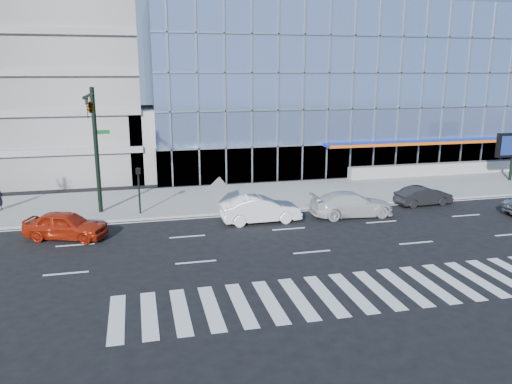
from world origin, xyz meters
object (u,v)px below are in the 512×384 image
white_sedan (261,209)px  dark_sedan (423,196)px  traffic_signal (92,121)px  pedestrian (0,198)px  white_suv (351,204)px  ped_signal_post (139,183)px  red_sedan (66,225)px  tilted_panel (218,190)px

white_sedan → dark_sedan: size_ratio=1.23×
traffic_signal → pedestrian: size_ratio=4.89×
white_suv → dark_sedan: size_ratio=1.35×
traffic_signal → white_sedan: traffic_signal is taller
white_sedan → ped_signal_post: bearing=65.6°
traffic_signal → white_suv: bearing=-10.4°
traffic_signal → white_suv: 16.86m
traffic_signal → pedestrian: (-6.46, 3.41, -5.20)m
white_sedan → red_sedan: (-11.28, -0.52, -0.03)m
traffic_signal → white_suv: size_ratio=1.48×
red_sedan → pedestrian: size_ratio=2.79×
ped_signal_post → dark_sedan: ped_signal_post is taller
ped_signal_post → pedestrian: (-8.96, 3.04, -1.17)m
white_sedan → tilted_panel: tilted_panel is taller
red_sedan → pedestrian: pedestrian is taller
ped_signal_post → white_suv: size_ratio=0.56×
red_sedan → tilted_panel: tilted_panel is taller
ped_signal_post → dark_sedan: 19.37m
ped_signal_post → red_sedan: size_ratio=0.66×
ped_signal_post → red_sedan: 5.66m
pedestrian → tilted_panel: size_ratio=1.26×
dark_sedan → tilted_panel: size_ratio=3.08×
traffic_signal → ped_signal_post: size_ratio=2.67×
white_suv → red_sedan: size_ratio=1.18×
dark_sedan → red_sedan: 23.35m
white_suv → white_sedan: bearing=90.7°
white_suv → red_sedan: bearing=93.0°
traffic_signal → dark_sedan: 22.46m
white_suv → red_sedan: 17.29m
ped_signal_post → white_sedan: bearing=-23.7°
white_suv → tilted_panel: tilted_panel is taller
traffic_signal → dark_sedan: size_ratio=2.00×
red_sedan → white_suv: bearing=-68.3°
dark_sedan → ped_signal_post: bearing=80.5°
red_sedan → tilted_panel: (9.45, 5.25, 0.29)m
dark_sedan → pedestrian: (-28.18, 4.98, 0.31)m
ped_signal_post → tilted_panel: bearing=16.2°
red_sedan → ped_signal_post: bearing=-27.4°
dark_sedan → pedestrian: 28.61m
tilted_panel → dark_sedan: bearing=-24.9°
white_suv → ped_signal_post: bearing=77.7°
white_sedan → pedestrian: size_ratio=3.00×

